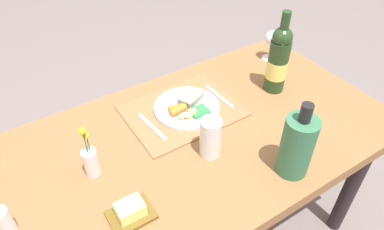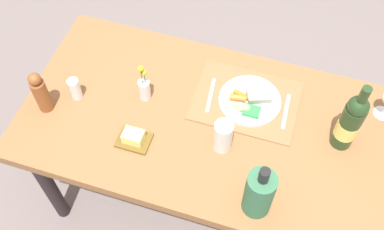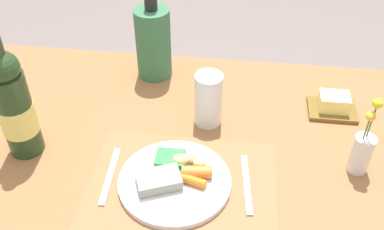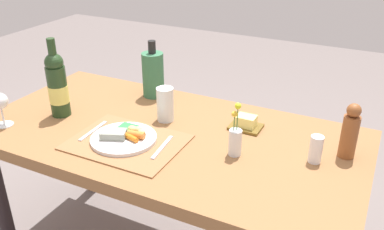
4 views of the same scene
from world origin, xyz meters
name	(u,v)px [view 4 (image 4 of 4)]	position (x,y,z in m)	size (l,w,h in m)	color
dining_table	(166,148)	(0.00, 0.00, 0.64)	(1.59, 0.81, 0.72)	olive
placemat	(127,142)	(-0.09, -0.15, 0.72)	(0.43, 0.33, 0.01)	#966640
dinner_plate	(124,137)	(-0.11, -0.14, 0.74)	(0.26, 0.26, 0.04)	silver
fork	(93,131)	(-0.26, -0.14, 0.73)	(0.01, 0.18, 0.01)	silver
knife	(162,147)	(0.06, -0.13, 0.73)	(0.01, 0.18, 0.01)	silver
butter_dish	(246,123)	(0.28, 0.18, 0.74)	(0.13, 0.10, 0.06)	brown
water_tumbler	(165,106)	(-0.05, 0.09, 0.78)	(0.07, 0.07, 0.15)	silver
cooler_bottle	(153,74)	(-0.24, 0.30, 0.83)	(0.10, 0.10, 0.28)	#356E4A
wine_bottle	(57,85)	(-0.49, -0.07, 0.86)	(0.09, 0.09, 0.35)	#233C1E
pepper_mill	(350,132)	(0.69, 0.13, 0.82)	(0.06, 0.06, 0.21)	brown
flower_vase	(235,139)	(0.32, -0.04, 0.78)	(0.05, 0.05, 0.21)	silver
wine_glass	(0,103)	(-0.64, -0.25, 0.82)	(0.07, 0.07, 0.15)	white
salt_shaker	(316,149)	(0.59, 0.04, 0.77)	(0.05, 0.05, 0.10)	white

